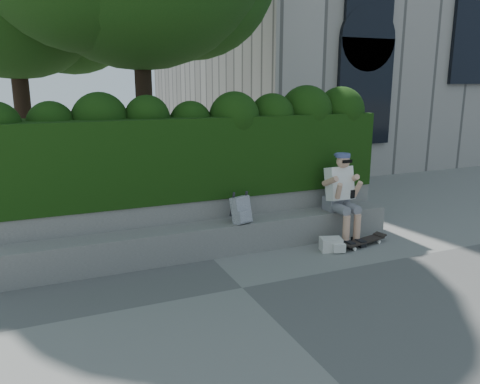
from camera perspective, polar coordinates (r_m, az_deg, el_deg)
name	(u,v)px	position (r m, az deg, el deg)	size (l,w,h in m)	color
ground	(242,288)	(5.82, 0.27, -11.61)	(80.00, 80.00, 0.00)	slate
bench_ledge	(208,240)	(6.82, -3.94, -5.80)	(6.00, 0.45, 0.45)	gray
planter_wall	(197,221)	(7.20, -5.22, -3.53)	(6.00, 0.50, 0.75)	gray
hedge	(191,156)	(7.20, -5.94, 4.41)	(6.00, 1.00, 1.20)	black
person	(341,193)	(7.48, 12.25, -0.15)	(0.40, 0.76, 1.38)	slate
skateboard	(363,241)	(7.45, 14.75, -5.83)	(0.82, 0.36, 0.08)	black
backpack_plaid	(241,210)	(6.77, 0.14, -2.19)	(0.27, 0.14, 0.39)	#B5B5BA
backpack_ground	(331,244)	(7.11, 11.02, -6.29)	(0.31, 0.22, 0.20)	beige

